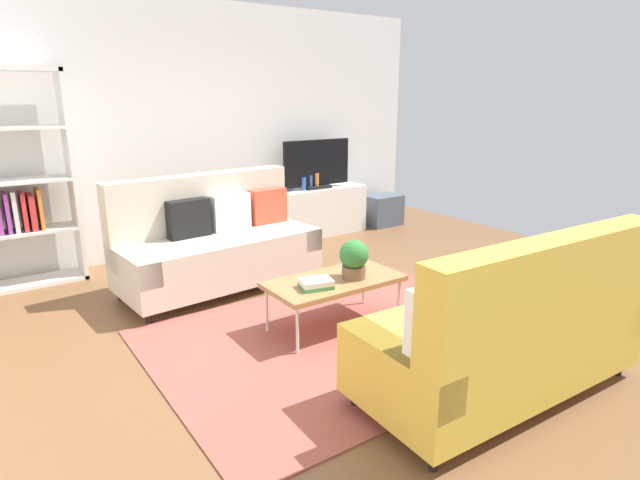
{
  "coord_description": "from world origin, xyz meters",
  "views": [
    {
      "loc": [
        -2.35,
        -3.26,
        1.86
      ],
      "look_at": [
        0.09,
        0.28,
        0.65
      ],
      "focal_mm": 29.27,
      "sensor_mm": 36.0,
      "label": 1
    }
  ],
  "objects_px": {
    "couch_green": "(506,331)",
    "vase_1": "(289,184)",
    "couch_beige": "(216,243)",
    "table_book_0": "(316,286)",
    "potted_plant": "(354,258)",
    "bottle_2": "(317,181)",
    "bookshelf": "(9,190)",
    "bottle_1": "(311,182)",
    "bottle_0": "(304,184)",
    "vase_0": "(276,186)",
    "storage_trunk": "(382,210)",
    "coffee_table": "(334,282)",
    "tv": "(317,165)",
    "tv_console": "(316,211)"
  },
  "relations": [
    {
      "from": "bookshelf",
      "to": "bottle_1",
      "type": "height_order",
      "value": "bookshelf"
    },
    {
      "from": "couch_green",
      "to": "bottle_0",
      "type": "height_order",
      "value": "couch_green"
    },
    {
      "from": "couch_green",
      "to": "vase_1",
      "type": "distance_m",
      "value": 4.1
    },
    {
      "from": "vase_0",
      "to": "bottle_1",
      "type": "relative_size",
      "value": 0.77
    },
    {
      "from": "table_book_0",
      "to": "storage_trunk",
      "type": "bearing_deg",
      "value": 41.22
    },
    {
      "from": "couch_beige",
      "to": "bottle_1",
      "type": "bearing_deg",
      "value": -154.53
    },
    {
      "from": "bottle_0",
      "to": "couch_green",
      "type": "bearing_deg",
      "value": -104.75
    },
    {
      "from": "couch_beige",
      "to": "potted_plant",
      "type": "bearing_deg",
      "value": 105.03
    },
    {
      "from": "bookshelf",
      "to": "vase_0",
      "type": "distance_m",
      "value": 2.96
    },
    {
      "from": "table_book_0",
      "to": "bottle_0",
      "type": "height_order",
      "value": "bottle_0"
    },
    {
      "from": "table_book_0",
      "to": "bottle_0",
      "type": "relative_size",
      "value": 1.42
    },
    {
      "from": "couch_beige",
      "to": "coffee_table",
      "type": "bearing_deg",
      "value": 100.57
    },
    {
      "from": "bookshelf",
      "to": "couch_beige",
      "type": "bearing_deg",
      "value": -34.93
    },
    {
      "from": "tv_console",
      "to": "bottle_0",
      "type": "xyz_separation_m",
      "value": [
        -0.22,
        -0.04,
        0.4
      ]
    },
    {
      "from": "couch_beige",
      "to": "storage_trunk",
      "type": "xyz_separation_m",
      "value": [
        3.02,
        1.0,
        -0.23
      ]
    },
    {
      "from": "storage_trunk",
      "to": "vase_1",
      "type": "distance_m",
      "value": 1.58
    },
    {
      "from": "tv",
      "to": "potted_plant",
      "type": "bearing_deg",
      "value": -118.3
    },
    {
      "from": "couch_beige",
      "to": "storage_trunk",
      "type": "bearing_deg",
      "value": -166.52
    },
    {
      "from": "coffee_table",
      "to": "vase_1",
      "type": "xyz_separation_m",
      "value": [
        1.14,
        2.58,
        0.33
      ]
    },
    {
      "from": "vase_0",
      "to": "bottle_0",
      "type": "xyz_separation_m",
      "value": [
        0.36,
        -0.09,
        0.01
      ]
    },
    {
      "from": "bottle_0",
      "to": "vase_0",
      "type": "bearing_deg",
      "value": 165.9
    },
    {
      "from": "bottle_2",
      "to": "couch_green",
      "type": "bearing_deg",
      "value": -107.55
    },
    {
      "from": "tv_console",
      "to": "storage_trunk",
      "type": "relative_size",
      "value": 2.69
    },
    {
      "from": "storage_trunk",
      "to": "vase_1",
      "type": "height_order",
      "value": "vase_1"
    },
    {
      "from": "tv",
      "to": "storage_trunk",
      "type": "distance_m",
      "value": 1.32
    },
    {
      "from": "tv_console",
      "to": "bookshelf",
      "type": "distance_m",
      "value": 3.59
    },
    {
      "from": "vase_0",
      "to": "bottle_0",
      "type": "distance_m",
      "value": 0.37
    },
    {
      "from": "couch_green",
      "to": "tv_console",
      "type": "bearing_deg",
      "value": 74.35
    },
    {
      "from": "table_book_0",
      "to": "bookshelf",
      "type": "bearing_deg",
      "value": 123.91
    },
    {
      "from": "table_book_0",
      "to": "vase_0",
      "type": "xyz_separation_m",
      "value": [
        1.18,
        2.66,
        0.28
      ]
    },
    {
      "from": "bottle_1",
      "to": "tv_console",
      "type": "bearing_deg",
      "value": 20.37
    },
    {
      "from": "table_book_0",
      "to": "bottle_0",
      "type": "xyz_separation_m",
      "value": [
        1.54,
        2.57,
        0.29
      ]
    },
    {
      "from": "table_book_0",
      "to": "couch_green",
      "type": "bearing_deg",
      "value": -68.97
    },
    {
      "from": "couch_beige",
      "to": "table_book_0",
      "type": "height_order",
      "value": "couch_beige"
    },
    {
      "from": "storage_trunk",
      "to": "bottle_2",
      "type": "relative_size",
      "value": 2.53
    },
    {
      "from": "vase_0",
      "to": "bottle_2",
      "type": "height_order",
      "value": "bottle_2"
    },
    {
      "from": "tv_console",
      "to": "bottle_2",
      "type": "xyz_separation_m",
      "value": [
        -0.01,
        -0.04,
        0.42
      ]
    },
    {
      "from": "bookshelf",
      "to": "vase_1",
      "type": "bearing_deg",
      "value": 0.55
    },
    {
      "from": "table_book_0",
      "to": "vase_0",
      "type": "height_order",
      "value": "vase_0"
    },
    {
      "from": "tv",
      "to": "table_book_0",
      "type": "relative_size",
      "value": 4.17
    },
    {
      "from": "coffee_table",
      "to": "potted_plant",
      "type": "bearing_deg",
      "value": -23.97
    },
    {
      "from": "couch_beige",
      "to": "vase_1",
      "type": "distance_m",
      "value": 1.94
    },
    {
      "from": "tv_console",
      "to": "bookshelf",
      "type": "relative_size",
      "value": 0.67
    },
    {
      "from": "coffee_table",
      "to": "tv",
      "type": "relative_size",
      "value": 1.1
    },
    {
      "from": "potted_plant",
      "to": "bottle_2",
      "type": "xyz_separation_m",
      "value": [
        1.37,
        2.55,
        0.16
      ]
    },
    {
      "from": "tv_console",
      "to": "tv",
      "type": "height_order",
      "value": "tv"
    },
    {
      "from": "vase_0",
      "to": "bottle_2",
      "type": "relative_size",
      "value": 0.69
    },
    {
      "from": "coffee_table",
      "to": "tv",
      "type": "distance_m",
      "value": 2.99
    },
    {
      "from": "couch_green",
      "to": "bottle_1",
      "type": "xyz_separation_m",
      "value": [
        1.14,
        3.91,
        0.29
      ]
    },
    {
      "from": "potted_plant",
      "to": "vase_1",
      "type": "height_order",
      "value": "vase_1"
    }
  ]
}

